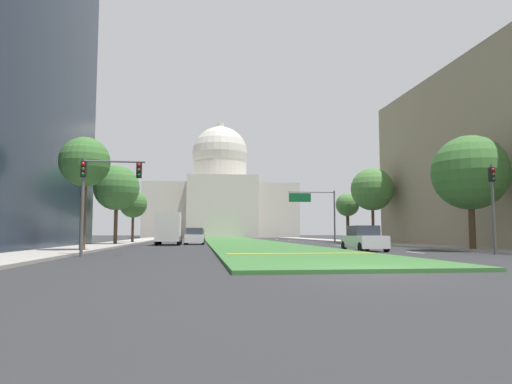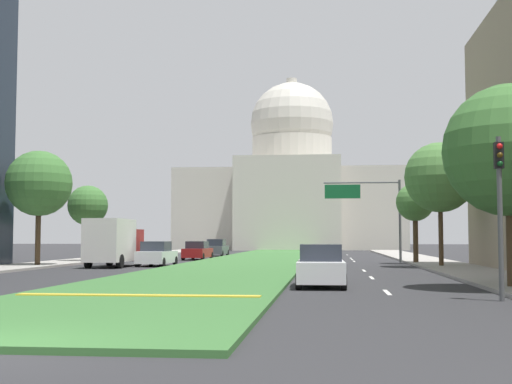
% 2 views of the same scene
% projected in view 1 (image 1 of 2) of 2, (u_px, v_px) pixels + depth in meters
% --- Properties ---
extents(ground_plane, '(260.00, 260.00, 0.00)m').
position_uv_depth(ground_plane, '(236.00, 241.00, 65.62)').
color(ground_plane, '#2B2B2D').
extents(grass_median, '(8.77, 93.63, 0.14)m').
position_uv_depth(grass_median, '(239.00, 241.00, 60.48)').
color(grass_median, '#386B33').
rests_on(grass_median, ground_plane).
extents(median_curb_nose, '(7.89, 0.50, 0.04)m').
position_uv_depth(median_curb_nose, '(302.00, 254.00, 24.10)').
color(median_curb_nose, gold).
rests_on(median_curb_nose, grass_median).
extents(lane_dashes_right, '(0.16, 54.60, 0.01)m').
position_uv_depth(lane_dashes_right, '(312.00, 243.00, 55.26)').
color(lane_dashes_right, silver).
rests_on(lane_dashes_right, ground_plane).
extents(sidewalk_left, '(4.00, 93.63, 0.15)m').
position_uv_depth(sidewalk_left, '(124.00, 243.00, 53.62)').
color(sidewalk_left, '#9E9991').
rests_on(sidewalk_left, ground_plane).
extents(sidewalk_right, '(4.00, 93.63, 0.15)m').
position_uv_depth(sidewalk_right, '(356.00, 242.00, 57.06)').
color(sidewalk_right, '#9E9991').
rests_on(sidewalk_right, ground_plane).
extents(capitol_building, '(36.49, 27.26, 29.20)m').
position_uv_depth(capitol_building, '(220.00, 198.00, 117.11)').
color(capitol_building, beige).
rests_on(capitol_building, ground_plane).
extents(traffic_light_near_left, '(3.34, 0.35, 5.20)m').
position_uv_depth(traffic_light_near_left, '(100.00, 185.00, 24.58)').
color(traffic_light_near_left, '#515456').
rests_on(traffic_light_near_left, ground_plane).
extents(traffic_light_near_right, '(0.28, 0.35, 5.20)m').
position_uv_depth(traffic_light_near_right, '(493.00, 197.00, 26.66)').
color(traffic_light_near_right, '#515456').
rests_on(traffic_light_near_right, ground_plane).
extents(overhead_guide_sign, '(6.04, 0.20, 6.50)m').
position_uv_depth(overhead_guide_sign, '(317.00, 205.00, 58.07)').
color(overhead_guide_sign, '#515456').
rests_on(overhead_guide_sign, ground_plane).
extents(street_tree_left_near, '(3.22, 3.22, 7.42)m').
position_uv_depth(street_tree_left_near, '(85.00, 163.00, 29.86)').
color(street_tree_left_near, '#4C3823').
rests_on(street_tree_left_near, ground_plane).
extents(street_tree_right_near, '(5.10, 5.10, 7.88)m').
position_uv_depth(street_tree_right_near, '(470.00, 173.00, 31.58)').
color(street_tree_right_near, '#4C3823').
rests_on(street_tree_right_near, ground_plane).
extents(street_tree_left_mid, '(4.44, 4.44, 7.85)m').
position_uv_depth(street_tree_left_mid, '(117.00, 188.00, 45.42)').
color(street_tree_left_mid, '#4C3823').
rests_on(street_tree_left_mid, ground_plane).
extents(street_tree_right_mid, '(4.64, 4.64, 8.26)m').
position_uv_depth(street_tree_right_mid, '(372.00, 189.00, 50.39)').
color(street_tree_right_mid, '#4C3823').
rests_on(street_tree_right_mid, ground_plane).
extents(street_tree_left_far, '(3.16, 3.16, 6.09)m').
position_uv_depth(street_tree_left_far, '(133.00, 204.00, 53.29)').
color(street_tree_left_far, '#4C3823').
rests_on(street_tree_left_far, ground_plane).
extents(street_tree_right_far, '(2.82, 2.82, 6.01)m').
position_uv_depth(street_tree_right_far, '(347.00, 205.00, 55.90)').
color(street_tree_right_far, '#4C3823').
rests_on(street_tree_right_far, ground_plane).
extents(sedan_lead_stopped, '(1.99, 4.22, 1.72)m').
position_uv_depth(sedan_lead_stopped, '(364.00, 239.00, 31.27)').
color(sedan_lead_stopped, silver).
rests_on(sedan_lead_stopped, ground_plane).
extents(sedan_midblock, '(2.10, 4.17, 1.71)m').
position_uv_depth(sedan_midblock, '(195.00, 237.00, 47.97)').
color(sedan_midblock, silver).
rests_on(sedan_midblock, ground_plane).
extents(sedan_distant, '(2.05, 4.73, 1.64)m').
position_uv_depth(sedan_distant, '(198.00, 236.00, 61.20)').
color(sedan_distant, maroon).
rests_on(sedan_distant, ground_plane).
extents(sedan_far_horizon, '(2.01, 4.38, 1.79)m').
position_uv_depth(sedan_far_horizon, '(196.00, 235.00, 72.69)').
color(sedan_far_horizon, '#4C5156').
rests_on(sedan_far_horizon, ground_plane).
extents(box_truck_delivery, '(2.40, 6.40, 3.20)m').
position_uv_depth(box_truck_delivery, '(169.00, 228.00, 46.20)').
color(box_truck_delivery, maroon).
rests_on(box_truck_delivery, ground_plane).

